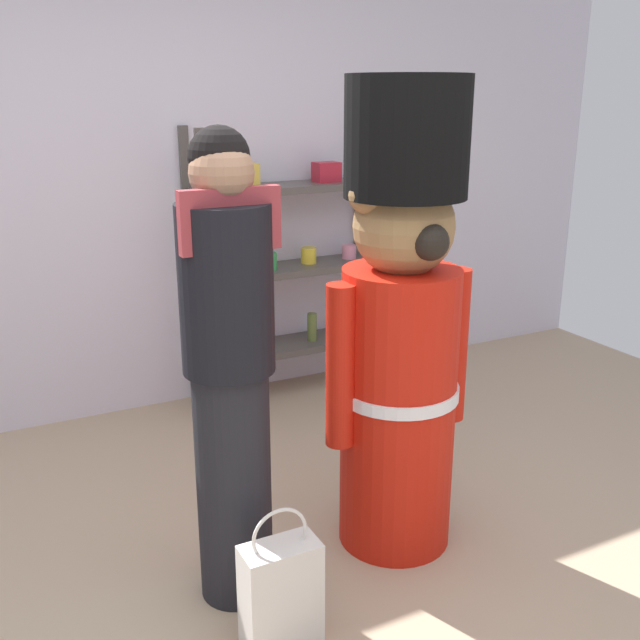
{
  "coord_description": "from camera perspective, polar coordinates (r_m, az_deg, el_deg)",
  "views": [
    {
      "loc": [
        -0.96,
        -1.88,
        1.78
      ],
      "look_at": [
        0.18,
        0.34,
        1.0
      ],
      "focal_mm": 41.31,
      "sensor_mm": 36.0,
      "label": 1
    }
  ],
  "objects": [
    {
      "name": "ground_plane",
      "position": [
        2.77,
        -0.13,
        -22.73
      ],
      "size": [
        6.4,
        6.4,
        0.0
      ],
      "primitive_type": "plane",
      "color": "tan"
    },
    {
      "name": "back_wall",
      "position": [
        4.22,
        -14.03,
        10.34
      ],
      "size": [
        6.4,
        0.12,
        2.6
      ],
      "primitive_type": "cube",
      "color": "silver",
      "rests_on": "ground_plane"
    },
    {
      "name": "merchandise_shelf",
      "position": [
        4.36,
        -2.44,
        4.21
      ],
      "size": [
        1.16,
        0.35,
        1.6
      ],
      "color": "#4C4742",
      "rests_on": "ground_plane"
    },
    {
      "name": "teddy_bear_guard",
      "position": [
        2.82,
        6.26,
        -0.62
      ],
      "size": [
        0.63,
        0.47,
        1.84
      ],
      "color": "red",
      "rests_on": "ground_plane"
    },
    {
      "name": "person_shopper",
      "position": [
        2.51,
        -7.04,
        -3.67
      ],
      "size": [
        0.33,
        0.31,
        1.68
      ],
      "color": "black",
      "rests_on": "ground_plane"
    },
    {
      "name": "shopping_bag",
      "position": [
        2.58,
        -3.05,
        -20.45
      ],
      "size": [
        0.26,
        0.13,
        0.52
      ],
      "color": "silver",
      "rests_on": "ground_plane"
    }
  ]
}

